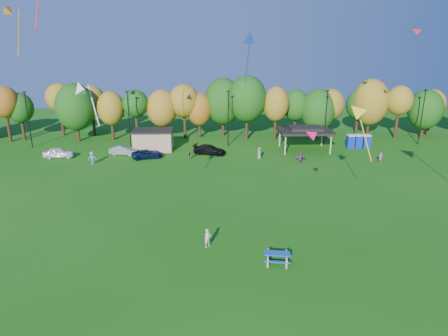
{
  "coord_description": "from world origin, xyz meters",
  "views": [
    {
      "loc": [
        -0.85,
        -24.05,
        16.79
      ],
      "look_at": [
        0.17,
        6.0,
        7.11
      ],
      "focal_mm": 32.0,
      "sensor_mm": 36.0,
      "label": 1
    }
  ],
  "objects_px": {
    "car_a": "(59,153)",
    "car_d": "(209,150)",
    "car_c": "(147,154)",
    "car_b": "(124,150)",
    "picnic_table": "(277,257)",
    "kite_flyer": "(208,238)",
    "porta_potties": "(358,141)"
  },
  "relations": [
    {
      "from": "car_c",
      "to": "car_d",
      "type": "height_order",
      "value": "car_d"
    },
    {
      "from": "car_d",
      "to": "car_b",
      "type": "bearing_deg",
      "value": 107.15
    },
    {
      "from": "car_a",
      "to": "car_b",
      "type": "bearing_deg",
      "value": -88.1
    },
    {
      "from": "car_b",
      "to": "kite_flyer",
      "type": "bearing_deg",
      "value": -143.85
    },
    {
      "from": "porta_potties",
      "to": "kite_flyer",
      "type": "bearing_deg",
      "value": -127.31
    },
    {
      "from": "kite_flyer",
      "to": "car_a",
      "type": "height_order",
      "value": "kite_flyer"
    },
    {
      "from": "kite_flyer",
      "to": "car_d",
      "type": "relative_size",
      "value": 0.33
    },
    {
      "from": "kite_flyer",
      "to": "car_c",
      "type": "distance_m",
      "value": 28.55
    },
    {
      "from": "kite_flyer",
      "to": "car_a",
      "type": "distance_m",
      "value": 35.61
    },
    {
      "from": "car_a",
      "to": "car_d",
      "type": "relative_size",
      "value": 0.89
    },
    {
      "from": "kite_flyer",
      "to": "car_c",
      "type": "height_order",
      "value": "kite_flyer"
    },
    {
      "from": "car_c",
      "to": "car_b",
      "type": "bearing_deg",
      "value": 46.43
    },
    {
      "from": "porta_potties",
      "to": "car_b",
      "type": "xyz_separation_m",
      "value": [
        -37.29,
        -2.98,
        -0.4
      ]
    },
    {
      "from": "porta_potties",
      "to": "car_a",
      "type": "xyz_separation_m",
      "value": [
        -46.63,
        -4.16,
        -0.34
      ]
    },
    {
      "from": "car_c",
      "to": "kite_flyer",
      "type": "bearing_deg",
      "value": -179.39
    },
    {
      "from": "picnic_table",
      "to": "car_a",
      "type": "distance_m",
      "value": 41.26
    },
    {
      "from": "porta_potties",
      "to": "kite_flyer",
      "type": "xyz_separation_m",
      "value": [
        -24.32,
        -31.91,
        -0.27
      ]
    },
    {
      "from": "porta_potties",
      "to": "car_d",
      "type": "relative_size",
      "value": 0.76
    },
    {
      "from": "kite_flyer",
      "to": "car_b",
      "type": "bearing_deg",
      "value": 81.15
    },
    {
      "from": "porta_potties",
      "to": "kite_flyer",
      "type": "relative_size",
      "value": 2.28
    },
    {
      "from": "picnic_table",
      "to": "car_b",
      "type": "xyz_separation_m",
      "value": [
        -18.46,
        31.67,
        0.2
      ]
    },
    {
      "from": "kite_flyer",
      "to": "car_d",
      "type": "bearing_deg",
      "value": 56.75
    },
    {
      "from": "kite_flyer",
      "to": "porta_potties",
      "type": "bearing_deg",
      "value": 19.69
    },
    {
      "from": "picnic_table",
      "to": "porta_potties",
      "type": "bearing_deg",
      "value": 70.61
    },
    {
      "from": "car_b",
      "to": "car_c",
      "type": "relative_size",
      "value": 0.93
    },
    {
      "from": "kite_flyer",
      "to": "car_d",
      "type": "xyz_separation_m",
      "value": [
        0.13,
        28.84,
        -0.11
      ]
    },
    {
      "from": "car_a",
      "to": "picnic_table",
      "type": "bearing_deg",
      "value": -142.94
    },
    {
      "from": "car_b",
      "to": "car_c",
      "type": "xyz_separation_m",
      "value": [
        3.89,
        -1.86,
        -0.06
      ]
    },
    {
      "from": "car_b",
      "to": "car_d",
      "type": "height_order",
      "value": "car_d"
    },
    {
      "from": "car_a",
      "to": "car_b",
      "type": "relative_size",
      "value": 1.04
    },
    {
      "from": "picnic_table",
      "to": "car_d",
      "type": "distance_m",
      "value": 32.03
    },
    {
      "from": "picnic_table",
      "to": "car_c",
      "type": "relative_size",
      "value": 0.49
    }
  ]
}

